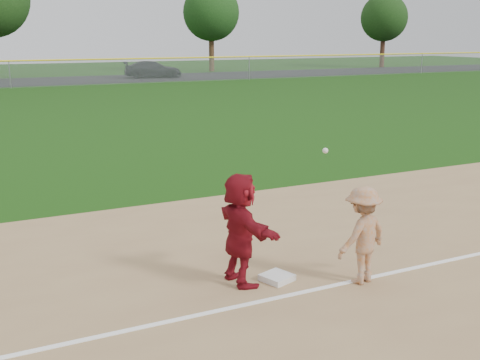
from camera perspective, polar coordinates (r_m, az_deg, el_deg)
name	(u,v)px	position (r m, az deg, el deg)	size (l,w,h in m)	color
ground	(280,275)	(10.13, 3.82, -8.97)	(160.00, 160.00, 0.00)	#163E0C
foul_line	(306,291)	(9.50, 6.28, -10.46)	(60.00, 0.10, 0.01)	white
parking_asphalt	(3,83)	(54.41, -21.56, 8.59)	(120.00, 10.00, 0.01)	black
first_base	(277,277)	(9.85, 3.52, -9.21)	(0.44, 0.44, 0.10)	silver
base_runner	(241,229)	(9.45, 0.05, -4.67)	(1.67, 0.53, 1.80)	maroon
car_right	(153,69)	(56.89, -8.27, 10.34)	(2.13, 5.25, 1.52)	black
first_base_play	(362,235)	(9.72, 11.53, -5.14)	(1.15, 0.81, 2.18)	gray
outfield_fence	(9,61)	(48.34, -21.09, 10.45)	(110.00, 0.12, 110.00)	#999EA0
tree_3	(211,13)	(66.52, -2.76, 15.57)	(6.00, 6.00, 9.19)	#3D2716
tree_4	(384,18)	(76.76, 13.51, 14.72)	(5.60, 5.60, 8.67)	#3A2015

